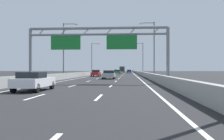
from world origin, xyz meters
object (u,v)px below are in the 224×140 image
object	(u,v)px
black_car	(116,71)
white_car	(34,81)
blue_car	(129,71)
box_truck	(122,69)
silver_car	(109,75)
streetlamp_left_far	(93,57)
red_car	(96,73)
streetlamp_right_far	(142,57)
streetlamp_right_mid	(153,46)
green_car	(118,72)
streetlamp_left_mid	(65,47)
sign_gantry	(97,41)

from	to	relation	value
black_car	white_car	distance (m)	116.65
blue_car	box_truck	world-z (taller)	box_truck
silver_car	blue_car	bearing A→B (deg)	86.68
streetlamp_left_far	red_car	bearing A→B (deg)	-79.23
black_car	box_truck	world-z (taller)	box_truck
streetlamp_left_far	streetlamp_right_far	world-z (taller)	same
streetlamp_right_mid	green_car	bearing A→B (deg)	100.94
box_truck	streetlamp_right_far	bearing A→B (deg)	-82.00
streetlamp_right_mid	box_truck	world-z (taller)	streetlamp_right_mid
streetlamp_left_mid	box_truck	size ratio (longest dim) A/B	1.06
silver_car	streetlamp_left_far	bearing A→B (deg)	103.19
streetlamp_left_mid	streetlamp_right_mid	xyz separation A→B (m)	(14.93, 0.00, 0.00)
sign_gantry	green_car	size ratio (longest dim) A/B	3.50
sign_gantry	black_car	size ratio (longest dim) A/B	3.79
streetlamp_right_mid	blue_car	bearing A→B (deg)	93.80
streetlamp_left_far	blue_car	xyz separation A→B (m)	(11.12, 25.81, -4.66)
streetlamp_right_far	white_car	distance (m)	56.33
blue_car	white_car	bearing A→B (deg)	-94.99
streetlamp_left_far	black_car	bearing A→B (deg)	86.58
green_car	blue_car	distance (m)	18.02
sign_gantry	black_car	world-z (taller)	sign_gantry
sign_gantry	red_car	size ratio (longest dim) A/B	3.56
silver_car	red_car	distance (m)	14.20
green_car	streetlamp_right_far	bearing A→B (deg)	-46.88
streetlamp_right_far	silver_car	size ratio (longest dim) A/B	2.12
streetlamp_left_mid	sign_gantry	bearing A→B (deg)	-61.73
silver_car	white_car	distance (m)	22.46
streetlamp_left_mid	blue_car	world-z (taller)	streetlamp_left_mid
black_car	green_car	bearing A→B (deg)	-86.18
streetlamp_left_far	red_car	size ratio (longest dim) A/B	2.12
streetlamp_left_far	sign_gantry	bearing A→B (deg)	-80.78
silver_car	red_car	xyz separation A→B (m)	(-4.04, 13.61, 0.02)
streetlamp_right_mid	streetlamp_right_far	world-z (taller)	same
streetlamp_left_far	streetlamp_right_far	size ratio (longest dim) A/B	1.00
streetlamp_left_mid	red_car	xyz separation A→B (m)	(3.67, 12.29, -4.66)
streetlamp_right_mid	green_car	world-z (taller)	streetlamp_right_mid
blue_car	streetlamp_right_mid	bearing A→B (deg)	-86.20
blue_car	red_car	bearing A→B (deg)	-99.37
silver_car	blue_car	size ratio (longest dim) A/B	0.96
silver_car	red_car	bearing A→B (deg)	106.54
black_car	white_car	bearing A→B (deg)	-89.81
black_car	green_car	distance (m)	53.49
red_car	box_truck	bearing A→B (deg)	86.87
streetlamp_left_mid	silver_car	bearing A→B (deg)	-9.71
streetlamp_right_far	sign_gantry	bearing A→B (deg)	-99.51
green_car	white_car	bearing A→B (deg)	-92.88
streetlamp_right_far	green_car	world-z (taller)	streetlamp_right_far
streetlamp_left_mid	green_car	xyz separation A→B (m)	(7.24, 39.80, -4.66)
sign_gantry	streetlamp_right_far	bearing A→B (deg)	80.49
white_car	blue_car	size ratio (longest dim) A/B	0.91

